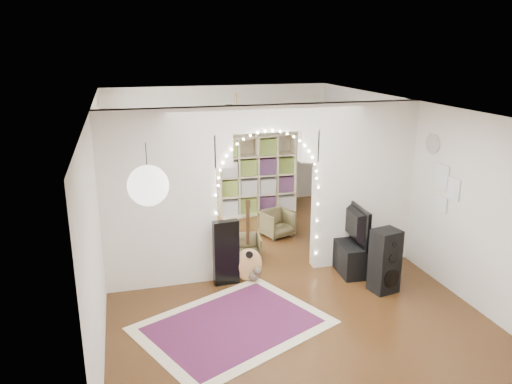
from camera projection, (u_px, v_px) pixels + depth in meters
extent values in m
plane|color=black|center=(266.00, 271.00, 8.14)|extent=(7.50, 7.50, 0.00)
cube|color=white|center=(267.00, 105.00, 7.38)|extent=(5.00, 7.50, 0.02)
cube|color=silver|center=(219.00, 146.00, 11.23)|extent=(5.00, 0.02, 2.70)
cube|color=silver|center=(389.00, 311.00, 4.29)|extent=(5.00, 0.02, 2.70)
cube|color=silver|center=(99.00, 205.00, 7.13)|extent=(0.02, 7.50, 2.70)
cube|color=silver|center=(408.00, 181.00, 8.39)|extent=(0.02, 7.50, 2.70)
cube|color=silver|center=(159.00, 200.00, 7.34)|extent=(1.70, 0.20, 2.70)
cube|color=silver|center=(362.00, 185.00, 8.18)|extent=(1.70, 0.20, 2.70)
cube|color=silver|center=(267.00, 118.00, 7.43)|extent=(1.60, 0.20, 0.40)
cube|color=white|center=(103.00, 166.00, 8.76)|extent=(0.04, 1.20, 1.40)
cylinder|color=white|center=(433.00, 144.00, 7.62)|extent=(0.03, 0.31, 0.31)
sphere|color=white|center=(148.00, 186.00, 4.80)|extent=(0.40, 0.40, 0.40)
cube|color=maroon|center=(233.00, 325.00, 6.56)|extent=(2.83, 2.55, 0.02)
cube|color=black|center=(226.00, 253.00, 7.59)|extent=(0.40, 0.15, 1.02)
ellipsoid|color=#C2824D|center=(248.00, 253.00, 7.69)|extent=(0.47, 0.33, 0.54)
cube|color=black|center=(248.00, 225.00, 7.56)|extent=(0.06, 0.05, 0.62)
cube|color=black|center=(248.00, 204.00, 7.46)|extent=(0.08, 0.06, 0.13)
ellipsoid|color=brown|center=(253.00, 274.00, 7.81)|extent=(0.27, 0.34, 0.21)
sphere|color=brown|center=(257.00, 271.00, 7.68)|extent=(0.16, 0.16, 0.12)
cone|color=brown|center=(255.00, 267.00, 7.66)|extent=(0.04, 0.04, 0.04)
cone|color=brown|center=(259.00, 267.00, 7.67)|extent=(0.04, 0.04, 0.04)
cylinder|color=brown|center=(247.00, 274.00, 7.95)|extent=(0.09, 0.19, 0.06)
cube|color=black|center=(385.00, 261.00, 7.37)|extent=(0.43, 0.39, 0.97)
cylinder|color=black|center=(391.00, 279.00, 7.29)|extent=(0.28, 0.08, 0.28)
cylinder|color=black|center=(393.00, 258.00, 7.20)|extent=(0.15, 0.05, 0.15)
cylinder|color=black|center=(394.00, 244.00, 7.14)|extent=(0.09, 0.04, 0.09)
cube|color=black|center=(347.00, 254.00, 8.17)|extent=(0.47, 1.02, 0.50)
imported|color=black|center=(349.00, 222.00, 8.02)|extent=(0.21, 1.08, 0.62)
cube|color=beige|center=(257.00, 175.00, 10.74)|extent=(1.74, 0.77, 1.73)
cube|color=brown|center=(205.00, 180.00, 10.83)|extent=(1.31, 0.98, 0.05)
cylinder|color=brown|center=(187.00, 204.00, 10.45)|extent=(0.05, 0.05, 0.70)
cylinder|color=brown|center=(233.00, 198.00, 10.87)|extent=(0.05, 0.05, 0.70)
cylinder|color=brown|center=(179.00, 196.00, 11.01)|extent=(0.05, 0.05, 0.70)
cylinder|color=brown|center=(223.00, 190.00, 11.42)|extent=(0.05, 0.05, 0.70)
imported|color=white|center=(205.00, 175.00, 10.80)|extent=(0.21, 0.21, 0.19)
imported|color=#4A4125|center=(247.00, 247.00, 8.56)|extent=(0.51, 0.52, 0.42)
imported|color=#4A4125|center=(277.00, 223.00, 9.58)|extent=(0.69, 0.70, 0.51)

